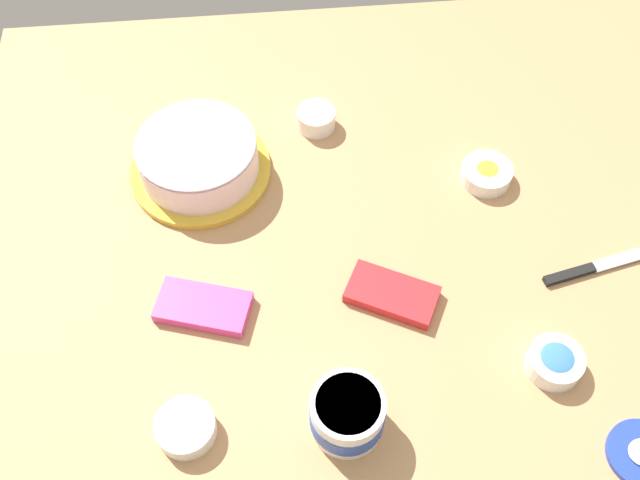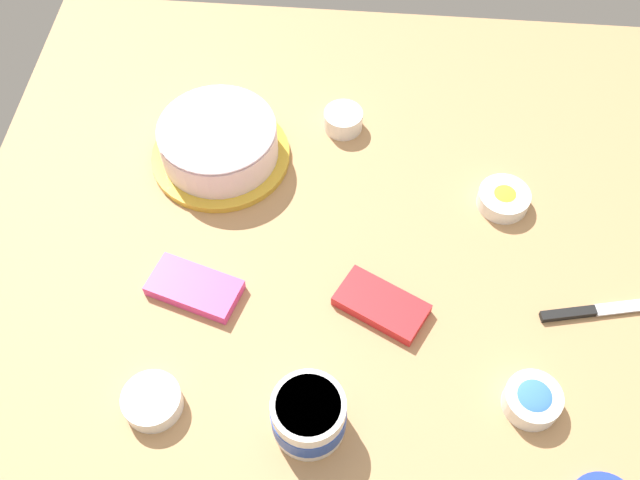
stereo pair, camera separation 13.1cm
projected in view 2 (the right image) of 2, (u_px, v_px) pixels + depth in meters
The scene contains 10 objects.
ground_plane at pixel (381, 308), 1.27m from camera, with size 1.54×1.54×0.00m, color tan.
frosted_cake at pixel (219, 142), 1.42m from camera, with size 0.27×0.27×0.10m.
frosting_tub at pixel (309, 415), 1.12m from camera, with size 0.12×0.12×0.09m.
spreading_knife at pixel (595, 311), 1.26m from camera, with size 0.23×0.07×0.01m.
sprinkle_bowl_green at pixel (152, 401), 1.16m from camera, with size 0.09×0.09×0.03m.
sprinkle_bowl_yellow at pixel (504, 198), 1.38m from camera, with size 0.10×0.10×0.03m.
sprinkle_bowl_pink at pixel (343, 120), 1.49m from camera, with size 0.08×0.08×0.04m.
sprinkle_bowl_blue at pixel (532, 399), 1.16m from camera, with size 0.09×0.09×0.04m.
candy_box_lower at pixel (382, 307), 1.26m from camera, with size 0.15×0.08×0.02m, color red.
candy_box_upper at pixel (195, 288), 1.28m from camera, with size 0.16×0.08×0.02m, color #E53D8E.
Camera 2 is at (-0.05, -0.62, 1.12)m, focal length 41.62 mm.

